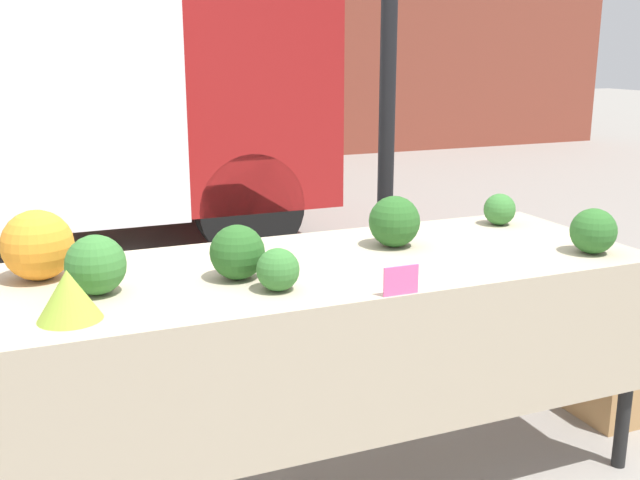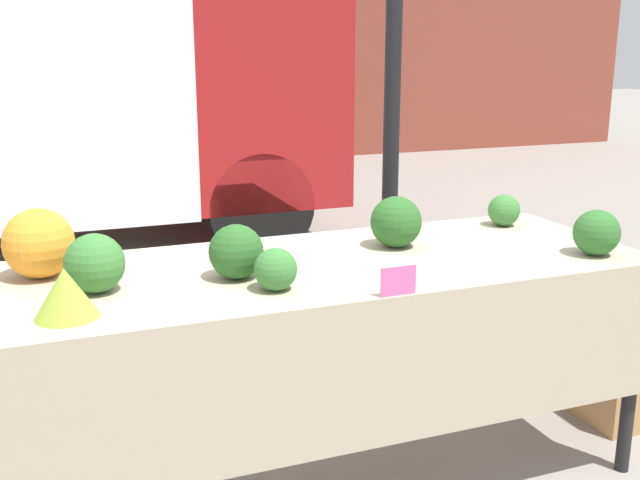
% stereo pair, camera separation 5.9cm
% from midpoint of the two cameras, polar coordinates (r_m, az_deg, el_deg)
% --- Properties ---
extents(ground_plane, '(40.00, 40.00, 0.00)m').
position_cam_midpoint_polar(ground_plane, '(2.84, 0.63, -17.68)').
color(ground_plane, gray).
extents(tent_pole, '(0.07, 0.07, 2.59)m').
position_cam_midpoint_polar(tent_pole, '(3.22, 6.05, 10.58)').
color(tent_pole, black).
rests_on(tent_pole, ground_plane).
extents(market_table, '(2.24, 0.81, 0.81)m').
position_cam_midpoint_polar(market_table, '(2.48, 1.23, -4.29)').
color(market_table, tan).
rests_on(market_table, ground_plane).
extents(orange_cauliflower, '(0.22, 0.22, 0.22)m').
position_cam_midpoint_polar(orange_cauliflower, '(2.47, -20.00, -0.25)').
color(orange_cauliflower, orange).
rests_on(orange_cauliflower, market_table).
extents(romanesco_head, '(0.17, 0.17, 0.14)m').
position_cam_midpoint_polar(romanesco_head, '(2.09, -18.05, -3.86)').
color(romanesco_head, '#93B238').
rests_on(romanesco_head, market_table).
extents(broccoli_head_0, '(0.13, 0.13, 0.13)m').
position_cam_midpoint_polar(broccoli_head_0, '(2.21, -2.64, -2.25)').
color(broccoli_head_0, '#387533').
rests_on(broccoli_head_0, market_table).
extents(broccoli_head_1, '(0.16, 0.16, 0.16)m').
position_cam_midpoint_polar(broccoli_head_1, '(2.76, 20.91, 0.52)').
color(broccoli_head_1, '#2D6628').
rests_on(broccoli_head_1, market_table).
extents(broccoli_head_2, '(0.17, 0.17, 0.17)m').
position_cam_midpoint_polar(broccoli_head_2, '(2.33, -5.68, -0.90)').
color(broccoli_head_2, '#285B23').
rests_on(broccoli_head_2, market_table).
extents(broccoli_head_3, '(0.19, 0.19, 0.19)m').
position_cam_midpoint_polar(broccoli_head_3, '(2.70, 6.44, 1.37)').
color(broccoli_head_3, '#285B23').
rests_on(broccoli_head_3, market_table).
extents(broccoli_head_4, '(0.18, 0.18, 0.18)m').
position_cam_midpoint_polar(broccoli_head_4, '(2.28, -16.08, -1.72)').
color(broccoli_head_4, '#387533').
rests_on(broccoli_head_4, market_table).
extents(broccoli_head_5, '(0.13, 0.13, 0.13)m').
position_cam_midpoint_polar(broccoli_head_5, '(3.11, 14.38, 2.20)').
color(broccoli_head_5, '#387533').
rests_on(broccoli_head_5, market_table).
extents(price_sign, '(0.11, 0.01, 0.09)m').
position_cam_midpoint_polar(price_sign, '(2.19, 6.76, -3.12)').
color(price_sign, '#F45B9E').
rests_on(price_sign, market_table).
extents(produce_crate, '(0.51, 0.33, 0.31)m').
position_cam_midpoint_polar(produce_crate, '(3.49, 23.38, -9.66)').
color(produce_crate, tan).
rests_on(produce_crate, ground_plane).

